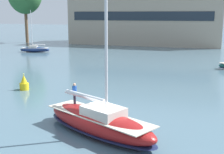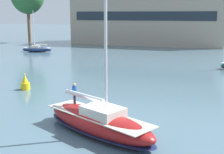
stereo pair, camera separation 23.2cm
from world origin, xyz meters
TOP-DOWN VIEW (x-y plane):
  - ground_plane at (0.00, 0.00)m, footprint 400.00×400.00m
  - waterfront_building at (-11.07, 65.98)m, footprint 41.01×15.97m
  - sailboat_main at (0.02, -0.01)m, footprint 10.19×6.87m
  - sailboat_moored_mid_channel at (-29.84, 39.69)m, footprint 6.75×3.48m
  - channel_buoy at (-12.29, 9.42)m, footprint 1.00×1.00m

SIDE VIEW (x-z plane):
  - ground_plane at x=0.00m, z-range 0.00..0.00m
  - sailboat_moored_mid_channel at x=-29.84m, z-range -3.87..5.09m
  - channel_buoy at x=-12.29m, z-range -0.20..1.63m
  - sailboat_main at x=0.02m, z-range -5.92..7.79m
  - waterfront_building at x=-11.07m, z-range 0.04..14.61m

